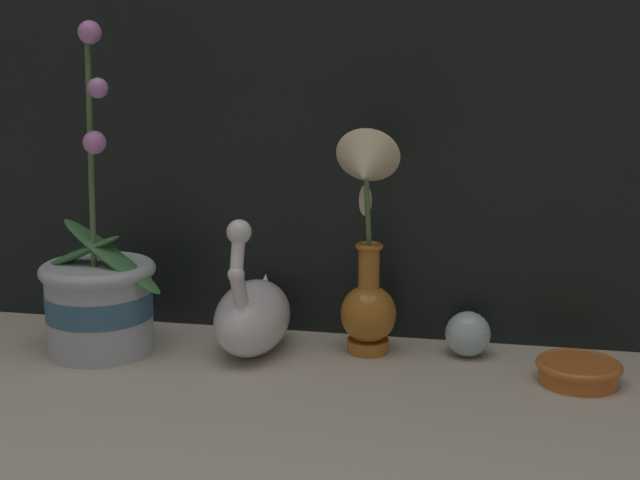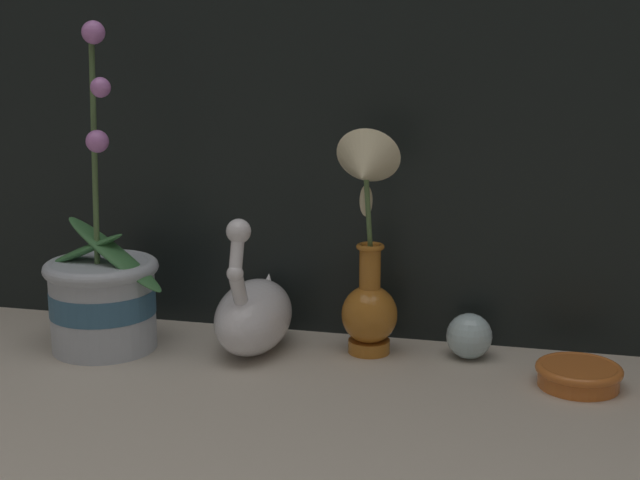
# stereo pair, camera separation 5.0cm
# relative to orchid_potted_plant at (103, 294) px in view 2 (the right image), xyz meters

# --- Properties ---
(ground_plane) EXTENTS (2.80, 2.80, 0.00)m
(ground_plane) POSITION_rel_orchid_potted_plant_xyz_m (0.32, -0.09, -0.08)
(ground_plane) COLOR #BCB2A3
(orchid_potted_plant) EXTENTS (0.20, 0.16, 0.46)m
(orchid_potted_plant) POSITION_rel_orchid_potted_plant_xyz_m (0.00, 0.00, 0.00)
(orchid_potted_plant) COLOR #B2BCCC
(orchid_potted_plant) RESTS_ON ground_plane
(swan_figurine) EXTENTS (0.10, 0.19, 0.21)m
(swan_figurine) POSITION_rel_orchid_potted_plant_xyz_m (0.21, 0.04, -0.02)
(swan_figurine) COLOR white
(swan_figurine) RESTS_ON ground_plane
(blue_vase) EXTENTS (0.09, 0.13, 0.33)m
(blue_vase) POSITION_rel_orchid_potted_plant_xyz_m (0.38, 0.06, 0.06)
(blue_vase) COLOR #B26B23
(blue_vase) RESTS_ON ground_plane
(glass_sphere) EXTENTS (0.06, 0.06, 0.06)m
(glass_sphere) POSITION_rel_orchid_potted_plant_xyz_m (0.52, 0.08, -0.05)
(glass_sphere) COLOR silver
(glass_sphere) RESTS_ON ground_plane
(amber_dish) EXTENTS (0.11, 0.11, 0.03)m
(amber_dish) POSITION_rel_orchid_potted_plant_xyz_m (0.66, 0.01, -0.06)
(amber_dish) COLOR #C66628
(amber_dish) RESTS_ON ground_plane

